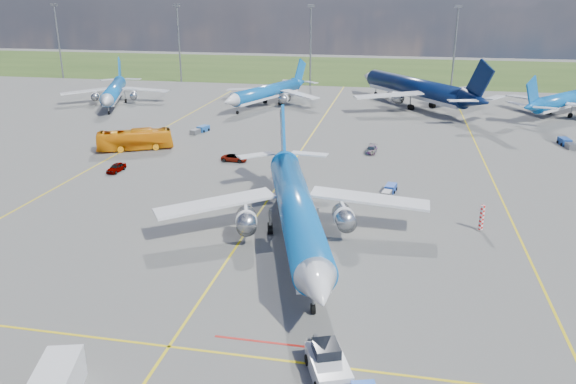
% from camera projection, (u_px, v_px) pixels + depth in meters
% --- Properties ---
extents(ground, '(400.00, 400.00, 0.00)m').
position_uv_depth(ground, '(241.00, 240.00, 61.18)').
color(ground, '#4F4F4D').
rests_on(ground, ground).
extents(grass_strip, '(400.00, 80.00, 0.01)m').
position_uv_depth(grass_strip, '(356.00, 70.00, 199.92)').
color(grass_strip, '#2D4719').
rests_on(grass_strip, ground).
extents(taxiway_lines, '(60.25, 160.00, 0.02)m').
position_uv_depth(taxiway_lines, '(291.00, 168.00, 86.77)').
color(taxiway_lines, yellow).
rests_on(taxiway_lines, ground).
extents(floodlight_masts, '(202.20, 0.50, 22.70)m').
position_uv_depth(floodlight_masts, '(381.00, 43.00, 156.90)').
color(floodlight_masts, slate).
rests_on(floodlight_masts, ground).
extents(warning_post, '(0.50, 0.50, 3.00)m').
position_uv_depth(warning_post, '(482.00, 218.00, 63.29)').
color(warning_post, red).
rests_on(warning_post, ground).
extents(bg_jet_nw, '(39.01, 43.97, 9.54)m').
position_uv_depth(bg_jet_nw, '(115.00, 105.00, 136.43)').
color(bg_jet_nw, '#0C5BB0').
rests_on(bg_jet_nw, ground).
extents(bg_jet_nnw, '(38.38, 43.45, 9.46)m').
position_uv_depth(bg_jet_nnw, '(267.00, 106.00, 135.12)').
color(bg_jet_nnw, '#0C5BB0').
rests_on(bg_jet_nnw, ground).
extents(bg_jet_n, '(59.02, 61.74, 12.87)m').
position_uv_depth(bg_jet_n, '(413.00, 107.00, 134.13)').
color(bg_jet_n, '#07153B').
rests_on(bg_jet_n, ground).
extents(bg_jet_ne, '(45.34, 46.61, 9.72)m').
position_uv_depth(bg_jet_ne, '(565.00, 114.00, 125.24)').
color(bg_jet_ne, '#0C5BB0').
rests_on(bg_jet_ne, ground).
extents(main_airliner, '(43.34, 50.32, 11.24)m').
position_uv_depth(main_airliner, '(296.00, 243.00, 60.56)').
color(main_airliner, '#0C5BB0').
rests_on(main_airliner, ground).
extents(pushback_tug, '(3.92, 6.49, 2.19)m').
position_uv_depth(pushback_tug, '(328.00, 364.00, 39.22)').
color(pushback_tug, silver).
rests_on(pushback_tug, ground).
extents(apron_bus, '(12.75, 8.32, 3.55)m').
position_uv_depth(apron_bus, '(135.00, 140.00, 96.20)').
color(apron_bus, orange).
rests_on(apron_bus, ground).
extents(service_car_a, '(1.84, 3.91, 1.29)m').
position_uv_depth(service_car_a, '(116.00, 168.00, 84.57)').
color(service_car_a, '#999999').
rests_on(service_car_a, ground).
extents(service_car_b, '(4.23, 2.11, 1.15)m').
position_uv_depth(service_car_b, '(234.00, 158.00, 89.84)').
color(service_car_b, '#999999').
rests_on(service_car_b, ground).
extents(service_car_c, '(2.05, 4.18, 1.17)m').
position_uv_depth(service_car_c, '(371.00, 150.00, 94.70)').
color(service_car_c, '#999999').
rests_on(service_car_c, ground).
extents(baggage_tug_w, '(2.01, 4.59, 1.00)m').
position_uv_depth(baggage_tug_w, '(389.00, 190.00, 75.41)').
color(baggage_tug_w, '#1B41A5').
rests_on(baggage_tug_w, ground).
extents(baggage_tug_c, '(2.63, 5.06, 1.10)m').
position_uv_depth(baggage_tug_c, '(200.00, 130.00, 108.88)').
color(baggage_tug_c, '#1A4E9C').
rests_on(baggage_tug_c, ground).
extents(baggage_tug_e, '(2.10, 5.54, 1.21)m').
position_uv_depth(baggage_tug_e, '(567.00, 143.00, 98.82)').
color(baggage_tug_e, navy).
rests_on(baggage_tug_e, ground).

